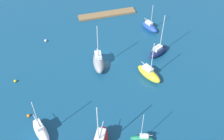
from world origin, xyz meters
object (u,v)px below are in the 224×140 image
Objects in this scene: pier_dock at (107,14)px; sailboat_gray_far_north at (99,62)px; sailboat_navy_east_end at (158,51)px; mooring_buoy_orange at (28,116)px; mooring_buoy_yellow at (15,81)px; sailboat_white_center_basin at (41,131)px; mooring_buoy_white at (46,41)px; sailboat_blue_off_beacon at (150,27)px; sailboat_green_mid_basin at (142,139)px; sailboat_yellow_near_pier at (149,73)px.

pier_dock is 1.42× the size of sailboat_gray_far_north.
sailboat_navy_east_end is at bearing 98.21° from sailboat_gray_far_north.
mooring_buoy_orange is 1.03× the size of mooring_buoy_yellow.
sailboat_white_center_basin is at bearing 58.46° from pier_dock.
sailboat_white_center_basin is 15.38× the size of mooring_buoy_white.
sailboat_blue_off_beacon is 0.94× the size of sailboat_green_mid_basin.
sailboat_yellow_near_pier reaches higher than mooring_buoy_white.
mooring_buoy_orange is (34.67, 11.46, -0.86)m from sailboat_navy_east_end.
mooring_buoy_yellow is (4.95, -16.62, -1.03)m from sailboat_white_center_basin.
pier_dock is 46.10m from sailboat_green_mid_basin.
sailboat_blue_off_beacon is at bearing 53.19° from sailboat_navy_east_end.
sailboat_blue_off_beacon reaches higher than pier_dock.
mooring_buoy_white is at bearing -47.49° from sailboat_green_mid_basin.
sailboat_white_center_basin is 44.06m from sailboat_blue_off_beacon.
mooring_buoy_white is (12.13, -13.97, -1.26)m from sailboat_gray_far_north.
sailboat_yellow_near_pier is at bearing 64.73° from sailboat_gray_far_north.
sailboat_blue_off_beacon reaches higher than mooring_buoy_white.
sailboat_navy_east_end is 17.40× the size of mooring_buoy_orange.
mooring_buoy_yellow is at bearing 37.76° from pier_dock.
sailboat_navy_east_end is 31.72m from mooring_buoy_white.
sailboat_white_center_basin is at bearing -94.77° from sailboat_yellow_near_pier.
mooring_buoy_yellow is at bearing -77.24° from mooring_buoy_orange.
sailboat_gray_far_north is (10.95, -6.96, 0.33)m from sailboat_yellow_near_pier.
sailboat_yellow_near_pier reaches higher than mooring_buoy_yellow.
sailboat_white_center_basin is 0.90× the size of sailboat_navy_east_end.
sailboat_green_mid_basin is at bearing -146.81° from sailboat_navy_east_end.
sailboat_yellow_near_pier is at bearing -95.16° from sailboat_green_mid_basin.
sailboat_gray_far_north is (8.12, 22.50, 1.32)m from pier_dock.
mooring_buoy_orange is at bearing 51.97° from pier_dock.
sailboat_green_mid_basin reaches higher than mooring_buoy_white.
sailboat_navy_east_end reaches higher than mooring_buoy_orange.
sailboat_gray_far_north is 18.06× the size of mooring_buoy_white.
pier_dock is 26.17× the size of mooring_buoy_orange.
mooring_buoy_yellow reaches higher than pier_dock.
sailboat_white_center_basin is 5.93m from mooring_buoy_orange.
mooring_buoy_white is 16.31m from mooring_buoy_yellow.
pier_dock is 36.52m from mooring_buoy_yellow.
sailboat_white_center_basin is at bearing -72.20° from sailboat_blue_off_beacon.
sailboat_navy_east_end reaches higher than mooring_buoy_yellow.
sailboat_navy_east_end is at bearing 118.36° from sailboat_yellow_near_pier.
sailboat_green_mid_basin is 12.54× the size of mooring_buoy_white.
sailboat_navy_east_end is (-5.52, -7.26, -0.07)m from sailboat_yellow_near_pier.
sailboat_yellow_near_pier is 28.40m from sailboat_white_center_basin.
pier_dock is at bearing -158.94° from sailboat_blue_off_beacon.
sailboat_green_mid_basin is 0.69× the size of sailboat_gray_far_north.
sailboat_blue_off_beacon is at bearing 111.39° from sailboat_white_center_basin.
sailboat_yellow_near_pier reaches higher than sailboat_blue_off_beacon.
pier_dock is 1.68× the size of sailboat_yellow_near_pier.
mooring_buoy_white is at bearing 155.24° from sailboat_white_center_basin.
mooring_buoy_white reaches higher than pier_dock.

